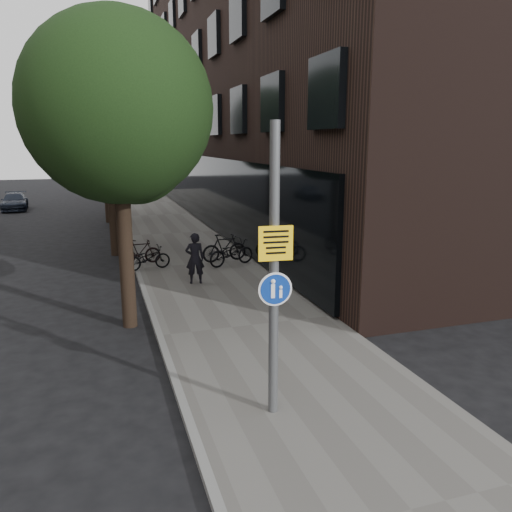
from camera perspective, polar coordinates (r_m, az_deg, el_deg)
name	(u,v)px	position (r m, az deg, el deg)	size (l,w,h in m)	color
ground	(292,394)	(9.57, 4.13, -15.47)	(120.00, 120.00, 0.00)	black
sidewalk	(199,265)	(18.67, -6.59, -1.05)	(4.50, 60.00, 0.12)	#5D5A56
curb_edge	(137,270)	(18.39, -13.48, -1.53)	(0.15, 60.00, 0.13)	slate
building_right_dark_brick	(290,66)	(32.31, 3.92, 20.83)	(12.00, 40.00, 18.00)	black
street_tree_near	(121,117)	(12.47, -15.21, 15.08)	(4.40, 4.40, 7.50)	black
street_tree_mid	(109,127)	(20.95, -16.41, 13.98)	(5.00, 5.00, 7.80)	black
street_tree_far	(104,131)	(29.95, -16.94, 13.48)	(5.00, 5.00, 7.80)	black
signpost	(274,273)	(7.89, 2.06, -2.00)	(0.55, 0.16, 4.74)	#595B5E
pedestrian	(195,258)	(15.92, -7.00, -0.26)	(0.60, 0.39, 1.64)	black
parked_bike_facade_near	(231,252)	(18.21, -2.83, 0.41)	(0.64, 1.83, 0.96)	black
parked_bike_facade_far	(224,248)	(18.83, -3.63, 0.96)	(0.49, 1.75, 1.05)	black
parked_bike_curb_near	(148,258)	(17.99, -12.26, -0.23)	(0.56, 1.60, 0.84)	black
parked_bike_curb_far	(140,252)	(18.94, -13.12, 0.49)	(0.43, 1.51, 0.91)	black
parked_car_far	(15,202)	(37.88, -25.87, 5.63)	(1.60, 3.93, 1.14)	#1B2130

